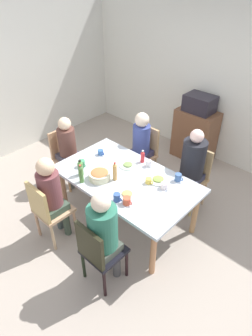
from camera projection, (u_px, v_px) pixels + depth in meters
ground_plane at (126, 218)px, 4.08m from camera, size 6.62×6.62×0.00m
wall_back at (223, 87)px, 4.70m from camera, size 5.76×0.12×2.60m
wall_left at (5, 82)px, 4.89m from camera, size 0.12×4.74×2.60m
dining_table at (126, 182)px, 3.70m from camera, size 1.82×1.05×0.72m
chair_0 at (144, 151)px, 4.57m from camera, size 0.40×0.40×0.90m
person_0 at (141, 142)px, 4.40m from camera, size 0.30×0.30×1.19m
chair_1 at (66, 154)px, 4.50m from camera, size 0.40×0.40×0.90m
person_1 at (68, 147)px, 4.35m from camera, size 0.30×0.30×1.16m
chair_2 at (193, 174)px, 4.07m from camera, size 0.40×0.40×0.90m
person_2 at (192, 163)px, 3.88m from camera, size 0.32×0.32×1.25m
chair_3 at (98, 251)px, 2.99m from camera, size 0.40×0.40×0.90m
person_3 at (104, 231)px, 2.91m from camera, size 0.31×0.31×1.23m
chair_4 at (48, 209)px, 3.50m from camera, size 0.40×0.40×0.90m
person_4 at (51, 193)px, 3.43m from camera, size 0.30×0.30×1.21m
plate_0 at (158, 180)px, 3.60m from camera, size 0.25×0.25×0.04m
plate_1 at (128, 165)px, 3.86m from camera, size 0.23×0.23×0.04m
plate_2 at (127, 194)px, 3.38m from camera, size 0.23×0.23×0.04m
bowl_0 at (100, 175)px, 3.61m from camera, size 0.28×0.28×0.11m
cup_0 at (164, 186)px, 3.47m from camera, size 0.12×0.09×0.08m
cup_1 at (101, 152)px, 4.08m from camera, size 0.11×0.08×0.07m
cup_2 at (127, 201)px, 3.24m from camera, size 0.13×0.09×0.09m
cup_3 at (82, 164)px, 3.83m from camera, size 0.12×0.09×0.09m
cup_4 at (117, 197)px, 3.28m from camera, size 0.12×0.08×0.10m
cup_5 at (149, 163)px, 3.84m from camera, size 0.11×0.08×0.09m
cup_6 at (178, 177)px, 3.58m from camera, size 0.12×0.08×0.10m
cup_7 at (149, 181)px, 3.55m from camera, size 0.11×0.08×0.07m
bottle_0 at (81, 174)px, 3.52m from camera, size 0.05×0.05×0.25m
bottle_1 at (80, 168)px, 3.65m from camera, size 0.07×0.07×0.22m
bottle_2 at (143, 157)px, 3.90m from camera, size 0.05×0.05×0.18m
bottle_3 at (115, 172)px, 3.56m from camera, size 0.05×0.05×0.26m
side_cabinet at (195, 135)px, 5.13m from camera, size 0.70×0.44×0.90m
microwave at (200, 103)px, 4.78m from camera, size 0.48×0.36×0.28m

